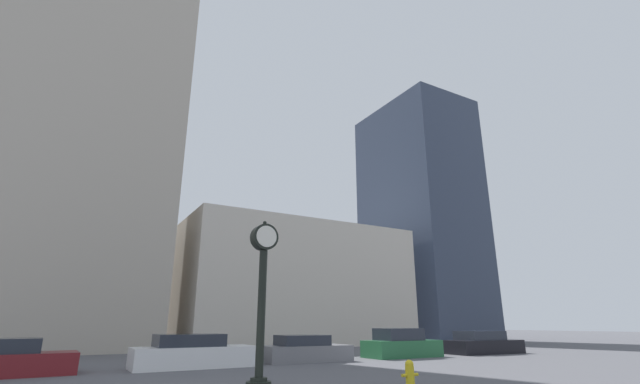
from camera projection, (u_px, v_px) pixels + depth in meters
name	position (u px, v px, depth m)	size (l,w,h in m)	color
building_tall_tower	(79.00, 99.00, 32.80)	(14.09, 12.00, 36.35)	#ADA393
building_storefront_row	(288.00, 286.00, 37.52)	(18.87, 12.00, 9.67)	beige
building_glass_modern	(420.00, 218.00, 47.60)	(8.60, 12.00, 25.78)	#2D384C
street_clock	(262.00, 286.00, 12.98)	(0.82, 0.73, 4.82)	black
car_maroon	(4.00, 360.00, 14.33)	(4.34, 1.98, 1.21)	maroon
car_white	(193.00, 353.00, 17.17)	(4.79, 1.86, 1.29)	silver
car_grey	(305.00, 350.00, 19.92)	(4.18, 2.06, 1.18)	slate
car_green	(401.00, 345.00, 22.49)	(4.11, 1.87, 1.45)	#236038
car_black	(483.00, 344.00, 25.16)	(4.86, 2.13, 1.27)	black
fire_hydrant_far	(410.00, 373.00, 12.19)	(0.58, 0.25, 0.70)	yellow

